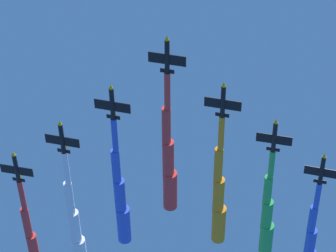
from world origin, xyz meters
name	(u,v)px	position (x,y,z in m)	size (l,w,h in m)	color
jet_lead	(169,159)	(-10.80, 4.62, 182.45)	(49.62, 24.65, 4.22)	black
jet_port_inner	(219,196)	(-15.77, 20.05, 180.38)	(48.99, 24.44, 4.23)	black
jet_starboard_inner	(120,196)	(-24.81, -2.45, 179.93)	(48.24, 24.53, 4.27)	black
jet_port_mid	(267,214)	(-17.52, 34.30, 180.61)	(43.43, 22.41, 4.21)	black
jet_starboard_mid	(76,228)	(-40.90, -8.86, 180.55)	(50.04, 25.40, 4.26)	black
jet_port_outer	(311,242)	(-22.94, 49.76, 180.66)	(43.49, 22.27, 4.27)	black
jet_starboard_outer	(34,249)	(-55.06, -15.99, 182.00)	(48.87, 25.18, 4.21)	black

